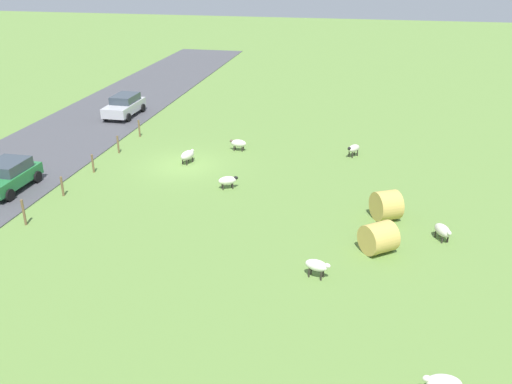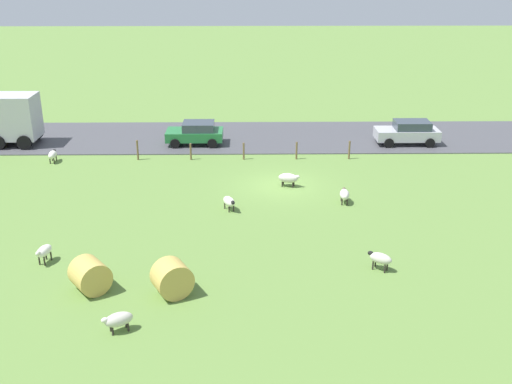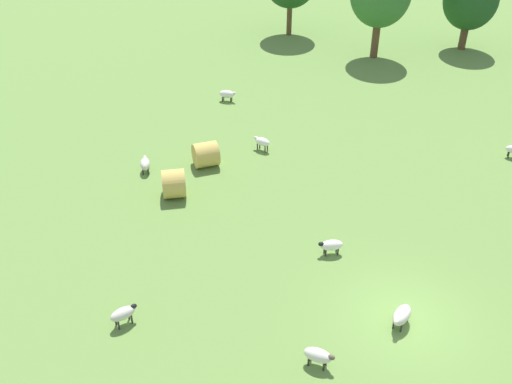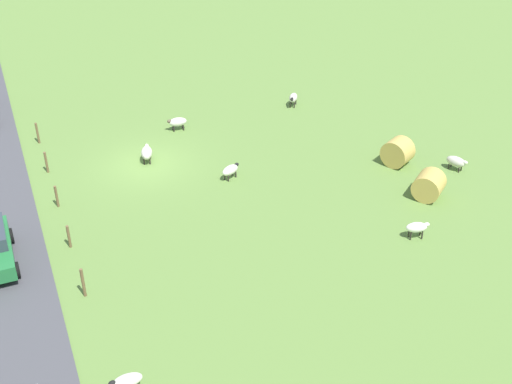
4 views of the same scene
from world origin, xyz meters
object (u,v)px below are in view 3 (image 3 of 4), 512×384
object	(u,v)px
sheep_2	(331,245)
sheep_7	(227,94)
sheep_0	(123,314)
sheep_3	(145,164)
sheep_5	(402,315)
sheep_1	(318,355)
sheep_6	(262,142)
tree_2	(471,0)
hay_bale_1	(206,155)
hay_bale_0	(174,184)

from	to	relation	value
sheep_2	sheep_7	world-z (taller)	sheep_7
sheep_0	sheep_3	world-z (taller)	sheep_0
sheep_5	sheep_7	distance (m)	20.99
sheep_0	sheep_1	world-z (taller)	sheep_0
sheep_6	tree_2	bearing A→B (deg)	63.98
sheep_1	tree_2	size ratio (longest dim) A/B	0.18
sheep_2	hay_bale_1	xyz separation A→B (m)	(-7.94, 5.17, 0.19)
hay_bale_0	hay_bale_1	size ratio (longest dim) A/B	1.07
sheep_0	tree_2	bearing A→B (deg)	72.60
sheep_5	sheep_3	bearing A→B (deg)	154.27
sheep_6	hay_bale_1	world-z (taller)	hay_bale_1
hay_bale_1	tree_2	bearing A→B (deg)	61.80
sheep_3	hay_bale_1	distance (m)	3.23
sheep_5	hay_bale_1	world-z (taller)	hay_bale_1
hay_bale_1	sheep_2	bearing A→B (deg)	-33.05
sheep_1	hay_bale_1	bearing A→B (deg)	128.17
sheep_5	sheep_6	size ratio (longest dim) A/B	1.18
sheep_0	sheep_6	distance (m)	14.15
sheep_7	hay_bale_1	xyz separation A→B (m)	(1.83, -7.99, 0.18)
hay_bale_0	tree_2	bearing A→B (deg)	64.16
sheep_0	hay_bale_0	distance (m)	8.59
sheep_6	tree_2	size ratio (longest dim) A/B	0.17
sheep_0	tree_2	xyz separation A→B (m)	(10.88, 34.72, 3.32)
sheep_1	hay_bale_0	distance (m)	12.14
sheep_0	hay_bale_0	bearing A→B (deg)	102.61
sheep_1	sheep_5	distance (m)	3.74
sheep_2	hay_bale_0	world-z (taller)	hay_bale_0
sheep_6	hay_bale_1	distance (m)	3.45
sheep_1	hay_bale_0	bearing A→B (deg)	138.94
sheep_6	tree_2	xyz separation A→B (m)	(10.06, 20.60, 3.32)
sheep_0	sheep_5	size ratio (longest dim) A/B	0.83
sheep_1	hay_bale_0	world-z (taller)	hay_bale_0
sheep_6	sheep_0	bearing A→B (deg)	-93.33
sheep_2	sheep_5	xyz separation A→B (m)	(3.35, -3.23, 0.03)
sheep_5	hay_bale_1	size ratio (longest dim) A/B	0.95
sheep_1	tree_2	bearing A→B (deg)	84.02
hay_bale_1	sheep_7	bearing A→B (deg)	102.88
sheep_2	sheep_5	bearing A→B (deg)	-44.02
sheep_0	sheep_7	distance (m)	19.87
hay_bale_0	sheep_3	bearing A→B (deg)	146.65
sheep_1	sheep_3	xyz separation A→B (m)	(-11.59, 9.58, -0.02)
sheep_5	sheep_7	bearing A→B (deg)	128.66
sheep_1	sheep_3	world-z (taller)	sheep_1
sheep_2	tree_2	xyz separation A→B (m)	(4.46, 28.29, 3.38)
sheep_3	sheep_6	bearing A→B (deg)	38.90
sheep_0	sheep_3	distance (m)	10.87
sheep_2	hay_bale_0	bearing A→B (deg)	166.79
sheep_5	tree_2	xyz separation A→B (m)	(1.11, 31.52, 3.35)
sheep_0	sheep_3	bearing A→B (deg)	113.35
sheep_1	hay_bale_1	size ratio (longest dim) A/B	0.84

